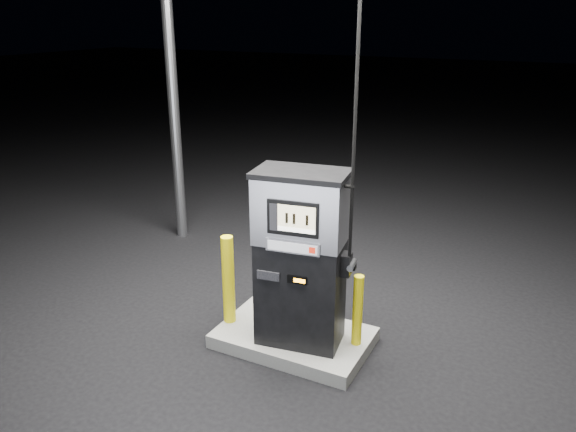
% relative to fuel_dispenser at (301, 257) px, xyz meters
% --- Properties ---
extents(ground, '(80.00, 80.00, 0.00)m').
position_rel_fuel_dispenser_xyz_m(ground, '(-0.12, 0.10, -1.09)').
color(ground, black).
rests_on(ground, ground).
extents(pump_island, '(1.60, 1.00, 0.15)m').
position_rel_fuel_dispenser_xyz_m(pump_island, '(-0.12, 0.10, -1.01)').
color(pump_island, slate).
rests_on(pump_island, ground).
extents(fuel_dispenser, '(1.04, 0.67, 3.80)m').
position_rel_fuel_dispenser_xyz_m(fuel_dispenser, '(0.00, 0.00, 0.00)').
color(fuel_dispenser, black).
rests_on(fuel_dispenser, pump_island).
extents(bollard_left, '(0.17, 0.17, 1.01)m').
position_rel_fuel_dispenser_xyz_m(bollard_left, '(-0.86, -0.01, -0.44)').
color(bollard_left, '#FFEA0E').
rests_on(bollard_left, pump_island).
extents(bollard_right, '(0.11, 0.11, 0.77)m').
position_rel_fuel_dispenser_xyz_m(bollard_right, '(0.55, 0.20, -0.55)').
color(bollard_right, '#FFEA0E').
rests_on(bollard_right, pump_island).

